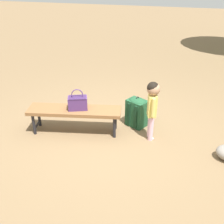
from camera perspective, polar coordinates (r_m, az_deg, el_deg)
ground_plane at (r=4.53m, az=-0.98°, el=-5.22°), size 40.00×40.00×0.00m
park_bench at (r=4.50m, az=-8.27°, el=0.02°), size 1.65×0.77×0.45m
handbag at (r=4.41m, az=-7.58°, el=2.12°), size 0.37×0.29×0.37m
child_standing at (r=4.17m, az=8.91°, el=2.19°), size 0.21×0.27×1.03m
backpack_large at (r=4.71m, az=5.50°, el=0.17°), size 0.42×0.38×0.59m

